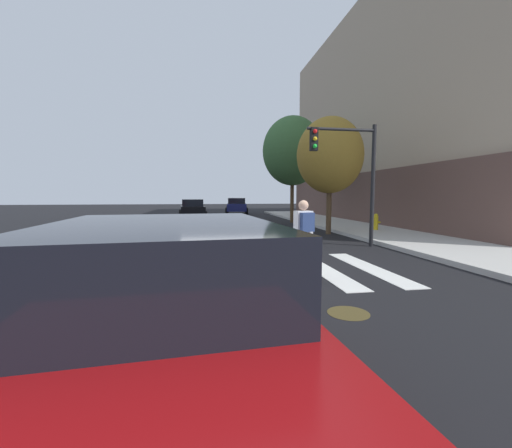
% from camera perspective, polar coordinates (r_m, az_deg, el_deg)
% --- Properties ---
extents(ground_plane, '(120.00, 120.00, 0.00)m').
position_cam_1_polar(ground_plane, '(7.59, -3.80, -8.62)').
color(ground_plane, black).
extents(crosswalk_stripes, '(6.48, 3.79, 0.01)m').
position_cam_1_polar(crosswalk_stripes, '(7.64, -1.00, -8.48)').
color(crosswalk_stripes, silver).
rests_on(crosswalk_stripes, ground).
extents(manhole_cover, '(0.64, 0.64, 0.01)m').
position_cam_1_polar(manhole_cover, '(5.32, 15.94, -14.81)').
color(manhole_cover, '#473D1E').
rests_on(manhole_cover, ground).
extents(sedan_near, '(2.40, 4.71, 1.59)m').
position_cam_1_polar(sedan_near, '(2.89, -15.52, -14.90)').
color(sedan_near, maroon).
rests_on(sedan_near, ground).
extents(sedan_mid, '(2.24, 4.40, 1.49)m').
position_cam_1_polar(sedan_mid, '(25.59, -11.14, 2.68)').
color(sedan_mid, black).
rests_on(sedan_mid, ground).
extents(sedan_far, '(2.43, 4.59, 1.53)m').
position_cam_1_polar(sedan_far, '(31.38, -3.43, 3.24)').
color(sedan_far, navy).
rests_on(sedan_far, ground).
extents(cyclist, '(0.39, 1.70, 1.69)m').
position_cam_1_polar(cyclist, '(7.18, 8.15, -2.60)').
color(cyclist, black).
rests_on(cyclist, ground).
extents(traffic_light_near, '(2.47, 0.28, 4.20)m').
position_cam_1_polar(traffic_light_near, '(11.67, 16.36, 10.11)').
color(traffic_light_near, black).
rests_on(traffic_light_near, ground).
extents(fire_hydrant, '(0.33, 0.22, 0.78)m').
position_cam_1_polar(fire_hydrant, '(16.49, 20.33, 0.37)').
color(fire_hydrant, gold).
rests_on(fire_hydrant, sidewalk).
extents(street_tree_near, '(3.00, 3.00, 5.34)m').
position_cam_1_polar(street_tree_near, '(15.46, 12.86, 11.67)').
color(street_tree_near, '#4C3823').
rests_on(street_tree_near, ground).
extents(street_tree_mid, '(3.87, 3.87, 6.88)m').
position_cam_1_polar(street_tree_mid, '(21.64, 6.44, 12.62)').
color(street_tree_mid, '#4C3823').
rests_on(street_tree_mid, ground).
extents(corner_building, '(17.93, 24.57, 14.17)m').
position_cam_1_polar(corner_building, '(28.49, 33.26, 14.87)').
color(corner_building, brown).
rests_on(corner_building, ground).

